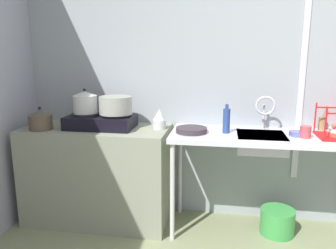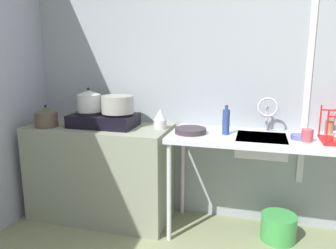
{
  "view_description": "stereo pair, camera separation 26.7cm",
  "coord_description": "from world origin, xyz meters",
  "px_view_note": "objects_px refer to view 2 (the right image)",
  "views": [
    {
      "loc": [
        -0.59,
        -1.09,
        1.45
      ],
      "look_at": [
        -1.01,
        1.49,
        0.88
      ],
      "focal_mm": 35.25,
      "sensor_mm": 36.0,
      "label": 1
    },
    {
      "loc": [
        -0.32,
        -1.03,
        1.45
      ],
      "look_at": [
        -1.01,
        1.49,
        0.88
      ],
      "focal_mm": 35.25,
      "sensor_mm": 36.0,
      "label": 2
    }
  ],
  "objects_px": {
    "cup_by_rack": "(307,135)",
    "percolator": "(160,119)",
    "pot_beside_stove": "(46,117)",
    "bottle_by_sink": "(226,122)",
    "sink_basin": "(261,145)",
    "pot_on_left_burner": "(89,101)",
    "small_bowl_on_drainboard": "(299,137)",
    "utensil_jar": "(329,127)",
    "frying_pan": "(191,131)",
    "pot_on_right_burner": "(118,104)",
    "bucket_on_floor": "(278,227)",
    "stove": "(104,120)",
    "faucet": "(268,109)"
  },
  "relations": [
    {
      "from": "pot_on_right_burner",
      "to": "pot_beside_stove",
      "type": "height_order",
      "value": "pot_on_right_burner"
    },
    {
      "from": "bottle_by_sink",
      "to": "pot_on_right_burner",
      "type": "bearing_deg",
      "value": 179.39
    },
    {
      "from": "utensil_jar",
      "to": "faucet",
      "type": "bearing_deg",
      "value": -168.63
    },
    {
      "from": "bucket_on_floor",
      "to": "percolator",
      "type": "bearing_deg",
      "value": 177.14
    },
    {
      "from": "bottle_by_sink",
      "to": "bucket_on_floor",
      "type": "xyz_separation_m",
      "value": [
        0.44,
        0.01,
        -0.83
      ]
    },
    {
      "from": "frying_pan",
      "to": "bottle_by_sink",
      "type": "xyz_separation_m",
      "value": [
        0.27,
        0.03,
        0.08
      ]
    },
    {
      "from": "pot_beside_stove",
      "to": "cup_by_rack",
      "type": "xyz_separation_m",
      "value": [
        2.09,
        0.07,
        -0.04
      ]
    },
    {
      "from": "sink_basin",
      "to": "bottle_by_sink",
      "type": "bearing_deg",
      "value": 177.85
    },
    {
      "from": "pot_on_left_burner",
      "to": "sink_basin",
      "type": "xyz_separation_m",
      "value": [
        1.44,
        -0.02,
        -0.28
      ]
    },
    {
      "from": "stove",
      "to": "cup_by_rack",
      "type": "height_order",
      "value": "stove"
    },
    {
      "from": "pot_on_right_burner",
      "to": "pot_beside_stove",
      "type": "relative_size",
      "value": 1.4
    },
    {
      "from": "pot_on_left_burner",
      "to": "pot_beside_stove",
      "type": "distance_m",
      "value": 0.39
    },
    {
      "from": "utensil_jar",
      "to": "percolator",
      "type": "bearing_deg",
      "value": -172.28
    },
    {
      "from": "pot_beside_stove",
      "to": "bucket_on_floor",
      "type": "relative_size",
      "value": 0.7
    },
    {
      "from": "pot_beside_stove",
      "to": "pot_on_right_burner",
      "type": "bearing_deg",
      "value": 12.99
    },
    {
      "from": "pot_on_left_burner",
      "to": "percolator",
      "type": "bearing_deg",
      "value": 4.16
    },
    {
      "from": "pot_beside_stove",
      "to": "faucet",
      "type": "xyz_separation_m",
      "value": [
        1.81,
        0.27,
        0.1
      ]
    },
    {
      "from": "cup_by_rack",
      "to": "bottle_by_sink",
      "type": "distance_m",
      "value": 0.59
    },
    {
      "from": "frying_pan",
      "to": "percolator",
      "type": "bearing_deg",
      "value": 162.39
    },
    {
      "from": "pot_on_right_burner",
      "to": "faucet",
      "type": "bearing_deg",
      "value": 6.13
    },
    {
      "from": "faucet",
      "to": "utensil_jar",
      "type": "distance_m",
      "value": 0.5
    },
    {
      "from": "percolator",
      "to": "bucket_on_floor",
      "type": "xyz_separation_m",
      "value": [
        0.99,
        -0.05,
        -0.81
      ]
    },
    {
      "from": "small_bowl_on_drainboard",
      "to": "faucet",
      "type": "bearing_deg",
      "value": 146.92
    },
    {
      "from": "pot_on_left_burner",
      "to": "utensil_jar",
      "type": "distance_m",
      "value": 1.97
    },
    {
      "from": "pot_on_right_burner",
      "to": "sink_basin",
      "type": "distance_m",
      "value": 1.2
    },
    {
      "from": "small_bowl_on_drainboard",
      "to": "bottle_by_sink",
      "type": "xyz_separation_m",
      "value": [
        -0.53,
        0.01,
        0.08
      ]
    },
    {
      "from": "pot_on_left_burner",
      "to": "bottle_by_sink",
      "type": "bearing_deg",
      "value": -0.47
    },
    {
      "from": "pot_on_right_burner",
      "to": "percolator",
      "type": "bearing_deg",
      "value": 7.24
    },
    {
      "from": "cup_by_rack",
      "to": "bottle_by_sink",
      "type": "bearing_deg",
      "value": 174.52
    },
    {
      "from": "sink_basin",
      "to": "utensil_jar",
      "type": "xyz_separation_m",
      "value": [
        0.51,
        0.24,
        0.12
      ]
    },
    {
      "from": "cup_by_rack",
      "to": "percolator",
      "type": "bearing_deg",
      "value": 174.39
    },
    {
      "from": "pot_beside_stove",
      "to": "bottle_by_sink",
      "type": "relative_size",
      "value": 0.84
    },
    {
      "from": "pot_on_right_burner",
      "to": "cup_by_rack",
      "type": "xyz_separation_m",
      "value": [
        1.48,
        -0.07,
        -0.15
      ]
    },
    {
      "from": "bottle_by_sink",
      "to": "utensil_jar",
      "type": "distance_m",
      "value": 0.81
    },
    {
      "from": "faucet",
      "to": "bucket_on_floor",
      "type": "height_order",
      "value": "faucet"
    },
    {
      "from": "small_bowl_on_drainboard",
      "to": "utensil_jar",
      "type": "distance_m",
      "value": 0.35
    },
    {
      "from": "cup_by_rack",
      "to": "small_bowl_on_drainboard",
      "type": "distance_m",
      "value": 0.07
    },
    {
      "from": "stove",
      "to": "frying_pan",
      "type": "xyz_separation_m",
      "value": [
        0.77,
        -0.04,
        -0.04
      ]
    },
    {
      "from": "sink_basin",
      "to": "percolator",
      "type": "bearing_deg",
      "value": 175.44
    },
    {
      "from": "bottle_by_sink",
      "to": "pot_on_left_burner",
      "type": "bearing_deg",
      "value": 179.53
    },
    {
      "from": "percolator",
      "to": "faucet",
      "type": "xyz_separation_m",
      "value": [
        0.85,
        0.08,
        0.11
      ]
    },
    {
      "from": "faucet",
      "to": "cup_by_rack",
      "type": "distance_m",
      "value": 0.37
    },
    {
      "from": "pot_on_left_burner",
      "to": "frying_pan",
      "type": "bearing_deg",
      "value": -2.68
    },
    {
      "from": "small_bowl_on_drainboard",
      "to": "bottle_by_sink",
      "type": "relative_size",
      "value": 0.53
    },
    {
      "from": "pot_on_right_burner",
      "to": "bottle_by_sink",
      "type": "bearing_deg",
      "value": -0.61
    },
    {
      "from": "percolator",
      "to": "sink_basin",
      "type": "relative_size",
      "value": 0.46
    },
    {
      "from": "faucet",
      "to": "utensil_jar",
      "type": "xyz_separation_m",
      "value": [
        0.47,
        0.1,
        -0.13
      ]
    },
    {
      "from": "percolator",
      "to": "cup_by_rack",
      "type": "height_order",
      "value": "percolator"
    },
    {
      "from": "pot_on_left_burner",
      "to": "frying_pan",
      "type": "distance_m",
      "value": 0.92
    },
    {
      "from": "stove",
      "to": "pot_beside_stove",
      "type": "bearing_deg",
      "value": -163.5
    }
  ]
}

